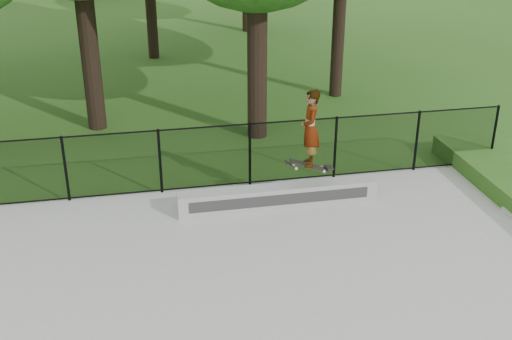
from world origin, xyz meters
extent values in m
cube|color=#9B9B97|center=(2.37, 4.70, 0.30)|extent=(4.25, 0.40, 0.48)
cube|color=black|center=(2.99, 4.58, 1.02)|extent=(0.80, 0.23, 0.31)
imported|color=#B4C8ED|center=(2.99, 4.58, 1.85)|extent=(0.47, 0.64, 1.60)
cylinder|color=black|center=(-2.00, 5.90, 0.81)|extent=(0.06, 0.06, 1.50)
cylinder|color=black|center=(0.00, 5.90, 0.81)|extent=(0.06, 0.06, 1.50)
cylinder|color=black|center=(2.00, 5.90, 0.81)|extent=(0.06, 0.06, 1.50)
cylinder|color=black|center=(4.00, 5.90, 0.81)|extent=(0.06, 0.06, 1.50)
cylinder|color=black|center=(6.00, 5.90, 0.81)|extent=(0.06, 0.06, 1.50)
cylinder|color=black|center=(8.00, 5.90, 0.81)|extent=(0.06, 0.06, 1.50)
cylinder|color=black|center=(0.00, 5.90, 1.53)|extent=(16.00, 0.04, 0.04)
cylinder|color=black|center=(0.00, 5.90, 0.11)|extent=(16.00, 0.04, 0.04)
cube|color=black|center=(0.00, 5.90, 0.81)|extent=(16.00, 0.01, 1.50)
cylinder|color=black|center=(-1.50, 10.50, 2.45)|extent=(0.44, 0.44, 4.89)
cylinder|color=black|center=(2.80, 9.00, 2.31)|extent=(0.44, 0.44, 4.62)
cylinder|color=black|center=(6.00, 12.00, 2.66)|extent=(0.44, 0.44, 5.31)
camera|label=1|loc=(-0.48, -7.07, 6.46)|focal=45.00mm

